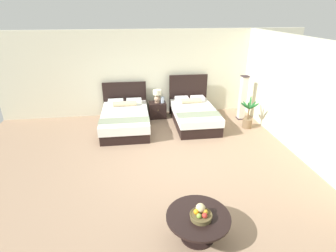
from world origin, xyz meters
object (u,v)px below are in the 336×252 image
bed_near_corner (194,114)px  coffee_table (198,221)px  table_lamp (157,95)px  fruit_bowl (201,214)px  nightstand (157,110)px  potted_palm (248,118)px  floor_lamp_corner (243,98)px  bed_near_window (125,119)px  vase (162,100)px

bed_near_corner → coffee_table: bearing=-102.4°
bed_near_corner → table_lamp: bed_near_corner is taller
table_lamp → fruit_bowl: size_ratio=1.23×
nightstand → potted_palm: (2.60, -1.21, 0.04)m
nightstand → floor_lamp_corner: floor_lamp_corner is taller
coffee_table → potted_palm: (2.51, 3.88, -0.02)m
bed_near_window → nightstand: bearing=33.2°
floor_lamp_corner → potted_palm: size_ratio=1.50×
table_lamp → coffee_table: size_ratio=0.42×
table_lamp → fruit_bowl: (0.12, -5.16, -0.26)m
table_lamp → vase: table_lamp is taller
vase → potted_palm: size_ratio=0.22×
bed_near_corner → nightstand: bearing=147.5°
vase → fruit_bowl: bearing=-90.5°
bed_near_corner → fruit_bowl: bed_near_corner is taller
table_lamp → nightstand: bearing=-90.0°
nightstand → fruit_bowl: bearing=-88.7°
bed_near_window → floor_lamp_corner: floor_lamp_corner is taller
nightstand → vase: (0.17, -0.04, 0.36)m
bed_near_corner → potted_palm: (1.54, -0.53, -0.01)m
floor_lamp_corner → fruit_bowl: bearing=-119.0°
vase → coffee_table: bearing=-90.8°
table_lamp → potted_palm: (2.60, -1.23, -0.46)m
bed_near_corner → vase: 1.14m
bed_near_corner → floor_lamp_corner: (1.62, 0.18, 0.40)m
nightstand → coffee_table: bearing=-89.0°
fruit_bowl → floor_lamp_corner: (2.57, 4.64, 0.21)m
nightstand → fruit_bowl: 5.15m
coffee_table → fruit_bowl: fruit_bowl is taller
bed_near_window → vase: size_ratio=10.86×
vase → floor_lamp_corner: bearing=-10.3°
coffee_table → floor_lamp_corner: 5.29m
floor_lamp_corner → bed_near_window: bearing=-177.2°
bed_near_corner → floor_lamp_corner: floor_lamp_corner is taller
vase → potted_palm: potted_palm is taller
floor_lamp_corner → table_lamp: bearing=169.1°
table_lamp → coffee_table: bearing=-89.0°
nightstand → potted_palm: 2.87m
bed_near_corner → nightstand: 1.26m
floor_lamp_corner → potted_palm: floor_lamp_corner is taller
fruit_bowl → potted_palm: bearing=57.7°
vase → coffee_table: (-0.07, -5.06, -0.30)m
potted_palm → fruit_bowl: bearing=-122.3°
nightstand → floor_lamp_corner: (2.69, -0.50, 0.45)m
bed_near_window → bed_near_corner: bed_near_corner is taller
bed_near_window → fruit_bowl: (1.16, -4.46, 0.20)m
bed_near_window → nightstand: bed_near_window is taller
vase → coffee_table: size_ratio=0.21×
table_lamp → bed_near_corner: bearing=-33.3°
bed_near_window → coffee_table: 4.56m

